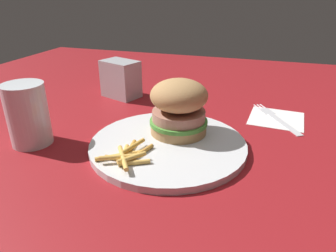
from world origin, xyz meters
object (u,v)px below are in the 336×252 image
object	(u,v)px
fork	(276,117)
drink_glass	(28,116)
plate	(168,145)
sandwich	(179,107)
napkin_dispenser	(121,79)
fries_pile	(127,155)
napkin	(276,118)

from	to	relation	value
fork	drink_glass	distance (m)	0.49
plate	sandwich	world-z (taller)	sandwich
sandwich	drink_glass	bearing A→B (deg)	-68.05
plate	napkin_dispenser	bearing A→B (deg)	-138.93
fries_pile	napkin_dispenser	bearing A→B (deg)	-152.93
sandwich	napkin	xyz separation A→B (m)	(-0.15, 0.18, -0.06)
napkin	fork	distance (m)	0.00
fork	drink_glass	bearing A→B (deg)	-59.13
sandwich	napkin_dispenser	world-z (taller)	sandwich
plate	drink_glass	xyz separation A→B (m)	(0.06, -0.24, 0.05)
fries_pile	napkin_dispenser	xyz separation A→B (m)	(-0.30, -0.15, 0.03)
sandwich	napkin	bearing A→B (deg)	130.68
sandwich	napkin	world-z (taller)	sandwich
plate	napkin	world-z (taller)	plate
plate	fork	distance (m)	0.27
fork	drink_glass	xyz separation A→B (m)	(0.25, -0.42, 0.05)
plate	napkin	distance (m)	0.27
napkin	napkin_dispenser	distance (m)	0.38
sandwich	fork	xyz separation A→B (m)	(-0.15, 0.17, -0.06)
fork	napkin	bearing A→B (deg)	30.21
plate	napkin	size ratio (longest dim) A/B	2.47
napkin	plate	bearing A→B (deg)	-43.21
napkin_dispenser	sandwich	bearing A→B (deg)	157.99
plate	fries_pile	distance (m)	0.09
sandwich	fork	world-z (taller)	sandwich
plate	sandwich	size ratio (longest dim) A/B	2.57
fork	drink_glass	world-z (taller)	drink_glass
napkin	fries_pile	bearing A→B (deg)	-40.21
drink_glass	napkin_dispenser	xyz separation A→B (m)	(-0.28, 0.04, -0.01)
sandwich	drink_glass	xyz separation A→B (m)	(0.10, -0.25, -0.01)
fries_pile	napkin_dispenser	distance (m)	0.34
napkin	napkin_dispenser	xyz separation A→B (m)	(-0.03, -0.38, 0.04)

